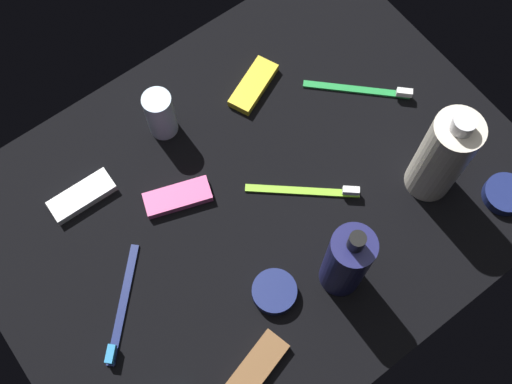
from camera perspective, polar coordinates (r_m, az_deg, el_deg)
The scene contains 13 objects.
ground_plane at distance 98.84cm, azimuth -0.00°, elevation -0.78°, with size 84.00×64.00×1.20cm, color black.
lotion_bottle at distance 87.56cm, azimuth 8.26°, elevation -6.27°, with size 6.18×6.18×18.60cm.
bodywash_bottle at distance 95.06cm, azimuth 16.63°, elevation 3.15°, with size 7.21×7.21×20.05cm.
deodorant_stick at distance 100.58cm, azimuth -8.70°, elevation 7.02°, with size 4.60×4.60×9.27cm, color silver.
toothbrush_navy at distance 94.80cm, azimuth -12.17°, elevation -10.50°, with size 13.36×13.79×2.10cm.
toothbrush_green at distance 107.95cm, azimuth 9.75°, elevation 9.21°, with size 13.76×13.39×2.10cm.
toothbrush_lime at distance 98.52cm, azimuth 4.89°, elevation 0.13°, with size 14.52×12.54×2.10cm.
snack_bar_brown at distance 91.37cm, azimuth 0.05°, elevation -15.67°, with size 10.40×4.00×1.50cm, color brown.
snack_bar_yellow at distance 106.66cm, azimuth -0.24°, elevation 9.69°, with size 10.40×4.00×1.50cm, color yellow.
snack_bar_pink at distance 98.35cm, azimuth -7.14°, elevation -0.47°, with size 10.40×4.00×1.50cm, color #E55999.
snack_bar_white at distance 101.37cm, azimuth -15.55°, elevation -0.36°, with size 10.40×4.00×1.50cm, color white.
cream_tin_left at distance 92.96cm, azimuth 1.68°, elevation -9.07°, with size 6.66×6.66×1.98cm, color navy.
cream_tin_right at distance 105.06cm, azimuth 21.71°, elevation -0.18°, with size 6.72×6.72×1.83cm, color navy.
Camera 1 is at (21.35, 28.56, 91.58)cm, focal length 43.94 mm.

